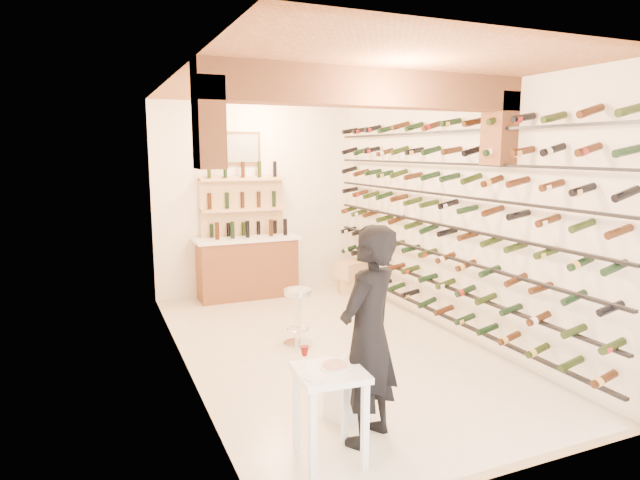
% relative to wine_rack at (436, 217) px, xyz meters
% --- Properties ---
extents(ground, '(6.00, 6.00, 0.00)m').
position_rel_wine_rack_xyz_m(ground, '(-1.53, 0.00, -1.55)').
color(ground, beige).
rests_on(ground, ground).
extents(room_shell, '(3.52, 6.02, 3.21)m').
position_rel_wine_rack_xyz_m(room_shell, '(-1.53, -0.26, 0.70)').
color(room_shell, white).
rests_on(room_shell, ground).
extents(wine_rack, '(0.32, 5.70, 2.56)m').
position_rel_wine_rack_xyz_m(wine_rack, '(0.00, 0.00, 0.00)').
color(wine_rack, black).
rests_on(wine_rack, ground).
extents(back_counter, '(1.70, 0.62, 1.29)m').
position_rel_wine_rack_xyz_m(back_counter, '(-1.83, 2.65, -1.02)').
color(back_counter, brown).
rests_on(back_counter, ground).
extents(back_shelving, '(1.40, 0.31, 2.73)m').
position_rel_wine_rack_xyz_m(back_shelving, '(-1.83, 2.89, -0.38)').
color(back_shelving, tan).
rests_on(back_shelving, ground).
extents(tasting_table, '(0.56, 0.56, 0.91)m').
position_rel_wine_rack_xyz_m(tasting_table, '(-2.56, -2.29, -0.93)').
color(tasting_table, white).
rests_on(tasting_table, ground).
extents(white_stool, '(0.41, 0.41, 0.39)m').
position_rel_wine_rack_xyz_m(white_stool, '(-2.13, -1.73, -1.35)').
color(white_stool, white).
rests_on(white_stool, ground).
extents(person, '(0.80, 0.73, 1.83)m').
position_rel_wine_rack_xyz_m(person, '(-2.15, -2.14, -0.63)').
color(person, black).
rests_on(person, ground).
extents(chrome_barstool, '(0.37, 0.37, 0.72)m').
position_rel_wine_rack_xyz_m(chrome_barstool, '(-1.87, 0.21, -1.13)').
color(chrome_barstool, silver).
rests_on(chrome_barstool, ground).
extents(crate_lower, '(0.49, 0.39, 0.26)m').
position_rel_wine_rack_xyz_m(crate_lower, '(-0.13, 2.20, -1.42)').
color(crate_lower, tan).
rests_on(crate_lower, ground).
extents(crate_upper, '(0.57, 0.47, 0.29)m').
position_rel_wine_rack_xyz_m(crate_upper, '(-0.13, 2.20, -1.14)').
color(crate_upper, tan).
rests_on(crate_upper, crate_lower).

